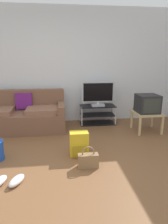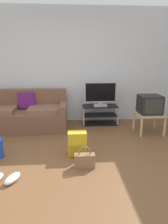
# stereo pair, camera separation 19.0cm
# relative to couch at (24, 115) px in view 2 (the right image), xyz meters

# --- Properties ---
(ground_plane) EXTENTS (9.00, 9.80, 0.02)m
(ground_plane) POSITION_rel_couch_xyz_m (0.96, -1.90, -0.33)
(ground_plane) COLOR brown
(wall_back) EXTENTS (9.00, 0.10, 2.70)m
(wall_back) POSITION_rel_couch_xyz_m (0.96, 0.55, 1.03)
(wall_back) COLOR silver
(wall_back) RESTS_ON ground_plane
(couch) EXTENTS (1.92, 0.87, 0.85)m
(couch) POSITION_rel_couch_xyz_m (0.00, 0.00, 0.00)
(couch) COLOR brown
(couch) RESTS_ON ground_plane
(tv_stand) EXTENTS (0.83, 0.40, 0.45)m
(tv_stand) POSITION_rel_couch_xyz_m (1.75, 0.19, -0.10)
(tv_stand) COLOR black
(tv_stand) RESTS_ON ground_plane
(flat_tv) EXTENTS (0.75, 0.22, 0.57)m
(flat_tv) POSITION_rel_couch_xyz_m (1.75, 0.17, 0.41)
(flat_tv) COLOR #B2B2B7
(flat_tv) RESTS_ON tv_stand
(side_table) EXTENTS (0.54, 0.54, 0.42)m
(side_table) POSITION_rel_couch_xyz_m (2.71, -0.46, 0.04)
(side_table) COLOR tan
(side_table) RESTS_ON ground_plane
(crt_tv) EXTENTS (0.44, 0.44, 0.38)m
(crt_tv) POSITION_rel_couch_xyz_m (2.71, -0.44, 0.29)
(crt_tv) COLOR #232326
(crt_tv) RESTS_ON side_table
(backpack) EXTENTS (0.30, 0.26, 0.40)m
(backpack) POSITION_rel_couch_xyz_m (1.15, -1.41, -0.12)
(backpack) COLOR gold
(backpack) RESTS_ON ground_plane
(handbag) EXTENTS (0.30, 0.12, 0.33)m
(handbag) POSITION_rel_couch_xyz_m (1.24, -1.81, -0.20)
(handbag) COLOR olive
(handbag) RESTS_ON ground_plane
(sneakers_pair) EXTENTS (0.44, 0.31, 0.09)m
(sneakers_pair) POSITION_rel_couch_xyz_m (0.17, -2.10, -0.27)
(sneakers_pair) COLOR white
(sneakers_pair) RESTS_ON ground_plane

